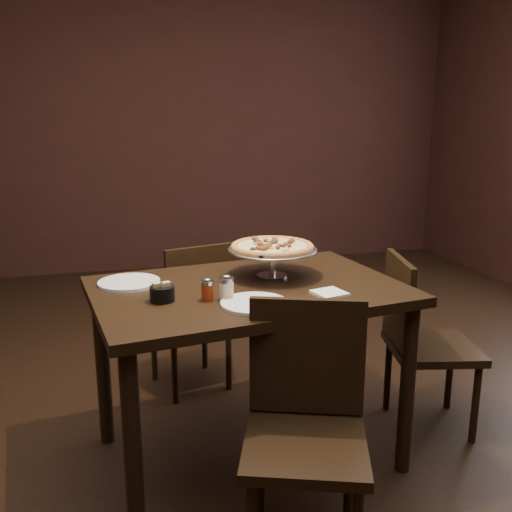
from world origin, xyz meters
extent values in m
cube|color=black|center=(0.00, 0.00, -0.01)|extent=(6.00, 7.00, 0.02)
cube|color=black|center=(0.00, 3.51, 1.40)|extent=(6.00, 0.02, 2.80)
cube|color=black|center=(-0.06, -0.01, 0.80)|extent=(1.42, 1.04, 0.04)
cylinder|color=black|center=(-0.60, -0.46, 0.39)|extent=(0.07, 0.07, 0.78)
cylinder|color=black|center=(0.57, -0.31, 0.39)|extent=(0.07, 0.07, 0.78)
cylinder|color=black|center=(-0.70, 0.28, 0.39)|extent=(0.07, 0.07, 0.78)
cylinder|color=black|center=(0.48, 0.43, 0.39)|extent=(0.07, 0.07, 0.78)
cylinder|color=#AFAFB6|center=(0.09, 0.11, 0.83)|extent=(0.14, 0.14, 0.01)
cylinder|color=#AFAFB6|center=(0.09, 0.11, 0.89)|extent=(0.03, 0.03, 0.11)
cylinder|color=#AFAFB6|center=(0.09, 0.11, 0.95)|extent=(0.10, 0.10, 0.01)
cylinder|color=gray|center=(0.09, 0.11, 0.95)|extent=(0.40, 0.40, 0.01)
torus|color=gray|center=(0.09, 0.11, 0.95)|extent=(0.41, 0.41, 0.01)
cylinder|color=#925E2C|center=(0.09, 0.11, 0.96)|extent=(0.37, 0.37, 0.01)
torus|color=#925E2C|center=(0.09, 0.11, 0.97)|extent=(0.38, 0.38, 0.03)
cylinder|color=tan|center=(0.09, 0.11, 0.97)|extent=(0.32, 0.32, 0.01)
cylinder|color=beige|center=(-0.19, -0.17, 0.86)|extent=(0.06, 0.06, 0.08)
cylinder|color=#AFAFB6|center=(-0.19, -0.17, 0.91)|extent=(0.06, 0.06, 0.02)
ellipsoid|color=#AFAFB6|center=(-0.19, -0.17, 0.92)|extent=(0.03, 0.03, 0.01)
cylinder|color=maroon|center=(-0.27, -0.15, 0.86)|extent=(0.05, 0.05, 0.07)
cylinder|color=#AFAFB6|center=(-0.27, -0.15, 0.90)|extent=(0.05, 0.05, 0.02)
ellipsoid|color=#AFAFB6|center=(-0.27, -0.15, 0.91)|extent=(0.03, 0.03, 0.01)
cylinder|color=black|center=(-0.44, -0.12, 0.86)|extent=(0.10, 0.10, 0.06)
cube|color=tan|center=(-0.46, -0.12, 0.87)|extent=(0.04, 0.04, 0.07)
cube|color=tan|center=(-0.43, -0.12, 0.87)|extent=(0.04, 0.04, 0.07)
cube|color=white|center=(0.23, -0.22, 0.83)|extent=(0.15, 0.15, 0.01)
cylinder|color=white|center=(-0.56, 0.16, 0.83)|extent=(0.27, 0.27, 0.01)
cylinder|color=white|center=(-0.10, -0.27, 0.83)|extent=(0.27, 0.27, 0.01)
cone|color=#AFAFB6|center=(0.02, -0.02, 0.96)|extent=(0.14, 0.14, 0.00)
cylinder|color=black|center=(0.02, -0.02, 0.96)|extent=(0.08, 0.09, 0.02)
cube|color=black|center=(-0.21, 0.77, 0.42)|extent=(0.50, 0.50, 0.04)
cube|color=black|center=(-0.16, 0.59, 0.66)|extent=(0.40, 0.13, 0.43)
cylinder|color=black|center=(-0.09, 0.97, 0.20)|extent=(0.04, 0.04, 0.40)
cylinder|color=black|center=(-0.41, 0.89, 0.20)|extent=(0.04, 0.04, 0.40)
cylinder|color=black|center=(0.00, 0.65, 0.20)|extent=(0.04, 0.04, 0.40)
cylinder|color=black|center=(-0.33, 0.57, 0.20)|extent=(0.04, 0.04, 0.40)
cube|color=black|center=(-0.03, -0.67, 0.43)|extent=(0.55, 0.55, 0.04)
cube|color=black|center=(0.04, -0.49, 0.69)|extent=(0.41, 0.18, 0.44)
cylinder|color=black|center=(-0.13, -0.45, 0.21)|extent=(0.04, 0.04, 0.41)
cylinder|color=black|center=(0.19, -0.57, 0.21)|extent=(0.04, 0.04, 0.41)
cube|color=black|center=(0.89, 0.00, 0.42)|extent=(0.50, 0.50, 0.04)
cube|color=black|center=(0.71, 0.04, 0.67)|extent=(0.12, 0.41, 0.43)
cylinder|color=black|center=(1.02, -0.20, 0.20)|extent=(0.04, 0.04, 0.40)
cylinder|color=black|center=(1.09, 0.12, 0.20)|extent=(0.04, 0.04, 0.40)
cylinder|color=black|center=(0.69, -0.13, 0.20)|extent=(0.04, 0.04, 0.40)
cylinder|color=black|center=(0.77, 0.20, 0.20)|extent=(0.04, 0.04, 0.40)
camera|label=1|loc=(-0.66, -2.31, 1.55)|focal=40.00mm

